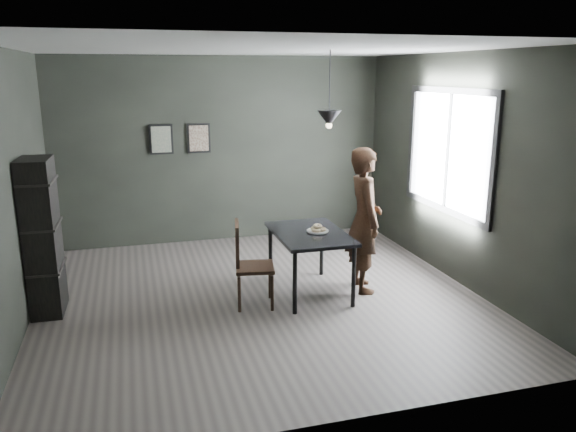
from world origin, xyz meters
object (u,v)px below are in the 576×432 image
object	(u,v)px
wood_chair	(247,259)
shelf_unit	(42,237)
woman	(364,220)
pendant_lamp	(329,118)
cafe_table	(310,239)
white_plate	(318,231)

from	to	relation	value
wood_chair	shelf_unit	distance (m)	2.20
woman	pendant_lamp	size ratio (longest dim) A/B	2.00
cafe_table	white_plate	size ratio (longest dim) A/B	5.22
cafe_table	shelf_unit	size ratio (longest dim) A/B	0.71
white_plate	wood_chair	size ratio (longest dim) A/B	0.24
cafe_table	wood_chair	bearing A→B (deg)	-167.87
cafe_table	white_plate	bearing A→B (deg)	-10.96
wood_chair	cafe_table	bearing A→B (deg)	22.33
white_plate	shelf_unit	bearing A→B (deg)	174.62
pendant_lamp	cafe_table	bearing A→B (deg)	-158.20
cafe_table	pendant_lamp	size ratio (longest dim) A/B	1.39
woman	wood_chair	bearing A→B (deg)	101.25
white_plate	woman	world-z (taller)	woman
shelf_unit	pendant_lamp	distance (m)	3.39
cafe_table	pendant_lamp	xyz separation A→B (m)	(0.25, 0.10, 1.38)
shelf_unit	pendant_lamp	bearing A→B (deg)	-1.50
pendant_lamp	shelf_unit	bearing A→B (deg)	177.00
wood_chair	shelf_unit	size ratio (longest dim) A/B	0.57
wood_chair	woman	bearing A→B (deg)	14.47
cafe_table	wood_chair	size ratio (longest dim) A/B	1.24
cafe_table	woman	xyz separation A→B (m)	(0.66, -0.06, 0.19)
cafe_table	woman	bearing A→B (deg)	-5.34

